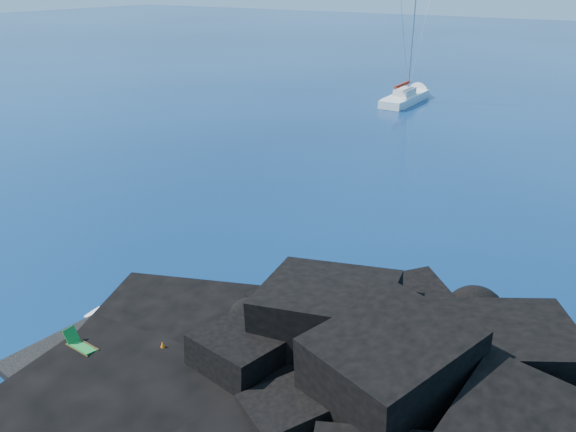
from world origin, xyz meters
name	(u,v)px	position (x,y,z in m)	size (l,w,h in m)	color
ground	(42,345)	(0.00, 0.00, 0.00)	(400.00, 400.00, 0.00)	#031231
headland	(361,428)	(13.00, 3.00, 0.00)	(24.00, 24.00, 3.60)	black
beach	(128,377)	(4.50, 0.50, 0.00)	(8.50, 6.00, 0.70)	black
surf_foam	(215,324)	(5.00, 5.00, 0.00)	(10.00, 8.00, 0.06)	white
sailboat	(405,102)	(-5.60, 52.55, 0.00)	(2.74, 13.08, 13.71)	white
deck_chair	(81,343)	(2.31, 0.27, 0.83)	(1.40, 0.61, 0.96)	#1C7E2E
towel	(162,361)	(5.26, 1.57, 0.38)	(2.10, 1.00, 0.06)	silver
sunbather	(161,358)	(5.26, 1.57, 0.52)	(1.66, 0.41, 0.22)	tan
marker_cone	(163,347)	(4.93, 2.00, 0.62)	(0.36, 0.36, 0.55)	orange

